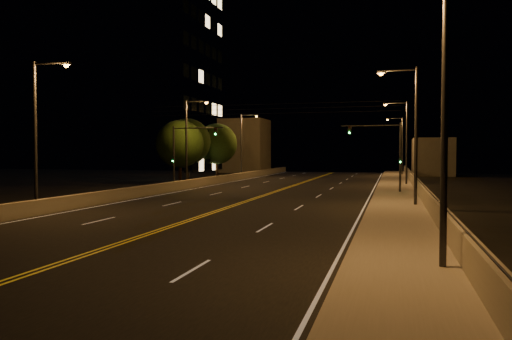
% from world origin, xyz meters
% --- Properties ---
extents(ground, '(160.00, 160.00, 0.00)m').
position_xyz_m(ground, '(0.00, 0.00, 0.00)').
color(ground, black).
rests_on(ground, ground).
extents(road, '(18.00, 120.00, 0.02)m').
position_xyz_m(road, '(0.00, 20.00, 0.01)').
color(road, black).
rests_on(road, ground).
extents(sidewalk, '(3.60, 120.00, 0.30)m').
position_xyz_m(sidewalk, '(10.80, 20.00, 0.15)').
color(sidewalk, gray).
rests_on(sidewalk, ground).
extents(curb, '(0.14, 120.00, 0.15)m').
position_xyz_m(curb, '(8.93, 20.00, 0.07)').
color(curb, gray).
rests_on(curb, ground).
extents(parapet_wall, '(0.30, 120.00, 1.00)m').
position_xyz_m(parapet_wall, '(12.45, 20.00, 0.80)').
color(parapet_wall, '#9F9784').
rests_on(parapet_wall, sidewalk).
extents(jersey_barrier, '(0.45, 120.00, 0.90)m').
position_xyz_m(jersey_barrier, '(-9.35, 20.00, 0.45)').
color(jersey_barrier, '#9F9784').
rests_on(jersey_barrier, ground).
extents(distant_building_right, '(6.00, 10.00, 5.88)m').
position_xyz_m(distant_building_right, '(16.50, 71.70, 2.94)').
color(distant_building_right, gray).
rests_on(distant_building_right, ground).
extents(distant_building_left, '(8.00, 8.00, 9.72)m').
position_xyz_m(distant_building_left, '(-16.00, 75.82, 4.86)').
color(distant_building_left, gray).
rests_on(distant_building_left, ground).
extents(parapet_rail, '(0.06, 120.00, 0.06)m').
position_xyz_m(parapet_rail, '(12.45, 20.00, 1.33)').
color(parapet_rail, black).
rests_on(parapet_rail, parapet_wall).
extents(lane_markings, '(17.32, 116.00, 0.00)m').
position_xyz_m(lane_markings, '(0.00, 19.93, 0.02)').
color(lane_markings, silver).
rests_on(lane_markings, road).
extents(streetlight_0, '(2.55, 0.28, 9.01)m').
position_xyz_m(streetlight_0, '(11.52, 2.76, 5.21)').
color(streetlight_0, '#2D2D33').
rests_on(streetlight_0, ground).
extents(streetlight_1, '(2.55, 0.28, 9.01)m').
position_xyz_m(streetlight_1, '(11.52, 20.71, 5.21)').
color(streetlight_1, '#2D2D33').
rests_on(streetlight_1, ground).
extents(streetlight_2, '(2.55, 0.28, 9.01)m').
position_xyz_m(streetlight_2, '(11.52, 42.34, 5.21)').
color(streetlight_2, '#2D2D33').
rests_on(streetlight_2, ground).
extents(streetlight_3, '(2.55, 0.28, 9.01)m').
position_xyz_m(streetlight_3, '(11.52, 66.93, 5.21)').
color(streetlight_3, '#2D2D33').
rests_on(streetlight_3, ground).
extents(streetlight_4, '(2.55, 0.28, 9.01)m').
position_xyz_m(streetlight_4, '(-9.92, 12.70, 5.21)').
color(streetlight_4, '#2D2D33').
rests_on(streetlight_4, ground).
extents(streetlight_5, '(2.55, 0.28, 9.01)m').
position_xyz_m(streetlight_5, '(-9.92, 35.29, 5.21)').
color(streetlight_5, '#2D2D33').
rests_on(streetlight_5, ground).
extents(streetlight_6, '(2.55, 0.28, 9.01)m').
position_xyz_m(streetlight_6, '(-9.92, 54.71, 5.21)').
color(streetlight_6, '#2D2D33').
rests_on(streetlight_6, ground).
extents(traffic_signal_right, '(5.11, 0.31, 6.12)m').
position_xyz_m(traffic_signal_right, '(10.00, 31.32, 3.87)').
color(traffic_signal_right, '#2D2D33').
rests_on(traffic_signal_right, ground).
extents(traffic_signal_left, '(5.11, 0.31, 6.12)m').
position_xyz_m(traffic_signal_left, '(-8.80, 31.32, 3.87)').
color(traffic_signal_left, '#2D2D33').
rests_on(traffic_signal_left, ground).
extents(overhead_wires, '(22.00, 0.03, 0.83)m').
position_xyz_m(overhead_wires, '(0.00, 29.50, 7.40)').
color(overhead_wires, black).
extents(building_tower, '(24.00, 15.00, 31.70)m').
position_xyz_m(building_tower, '(-25.40, 48.71, 15.28)').
color(building_tower, gray).
rests_on(building_tower, ground).
extents(tree_0, '(5.37, 5.37, 7.27)m').
position_xyz_m(tree_0, '(-12.69, 39.25, 4.58)').
color(tree_0, black).
rests_on(tree_0, ground).
extents(tree_1, '(5.86, 5.86, 7.95)m').
position_xyz_m(tree_1, '(-14.78, 46.31, 5.01)').
color(tree_1, black).
rests_on(tree_1, ground).
extents(tree_2, '(5.64, 5.64, 7.64)m').
position_xyz_m(tree_2, '(-13.08, 52.47, 4.82)').
color(tree_2, black).
rests_on(tree_2, ground).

